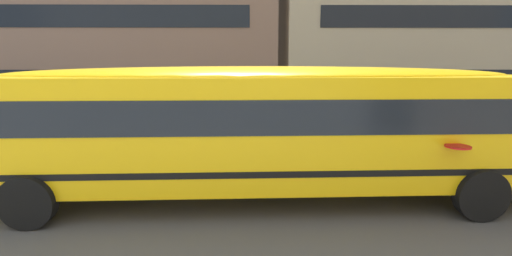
% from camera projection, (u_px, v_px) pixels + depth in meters
% --- Properties ---
extents(ground_plane, '(400.00, 400.00, 0.00)m').
position_uv_depth(ground_plane, '(229.00, 174.00, 9.55)').
color(ground_plane, '#54514F').
extents(sidewalk_far, '(120.00, 3.00, 0.01)m').
position_uv_depth(sidewalk_far, '(239.00, 122.00, 17.56)').
color(sidewalk_far, gray).
rests_on(sidewalk_far, ground_plane).
extents(lane_centreline, '(110.00, 0.16, 0.01)m').
position_uv_depth(lane_centreline, '(229.00, 174.00, 9.55)').
color(lane_centreline, silver).
rests_on(lane_centreline, ground_plane).
extents(school_bus, '(12.81, 3.05, 2.85)m').
position_uv_depth(school_bus, '(269.00, 122.00, 7.56)').
color(school_bus, yellow).
rests_on(school_bus, ground_plane).
extents(parked_car_maroon_far_corner, '(3.98, 2.04, 1.64)m').
position_uv_depth(parked_car_maroon_far_corner, '(435.00, 112.00, 14.82)').
color(parked_car_maroon_far_corner, maroon).
rests_on(parked_car_maroon_far_corner, ground_plane).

